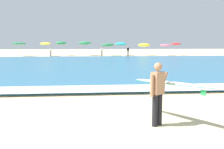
# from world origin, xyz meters

# --- Properties ---
(ground_plane) EXTENTS (160.00, 160.00, 0.00)m
(ground_plane) POSITION_xyz_m (0.00, 0.00, 0.00)
(ground_plane) COLOR beige
(sea) EXTENTS (120.00, 28.00, 0.14)m
(sea) POSITION_xyz_m (0.00, 19.61, 0.07)
(sea) COLOR teal
(sea) RESTS_ON ground
(surf_foam) EXTENTS (120.00, 1.78, 0.01)m
(surf_foam) POSITION_xyz_m (0.00, 6.21, 0.15)
(surf_foam) COLOR white
(surf_foam) RESTS_ON sea
(surfer_with_board) EXTENTS (1.76, 2.41, 1.73)m
(surfer_with_board) POSITION_xyz_m (2.00, 1.45, 1.03)
(surfer_with_board) COLOR black
(surfer_with_board) RESTS_ON ground
(beach_umbrella_0) EXTENTS (2.26, 2.28, 2.34)m
(beach_umbrella_0) POSITION_xyz_m (-11.55, 37.65, 2.08)
(beach_umbrella_0) COLOR beige
(beach_umbrella_0) RESTS_ON ground
(beach_umbrella_1) EXTENTS (1.79, 1.81, 2.33)m
(beach_umbrella_1) POSITION_xyz_m (-7.17, 37.31, 2.05)
(beach_umbrella_1) COLOR beige
(beach_umbrella_1) RESTS_ON ground
(beach_umbrella_2) EXTENTS (1.79, 1.80, 2.45)m
(beach_umbrella_2) POSITION_xyz_m (-4.73, 38.24, 2.15)
(beach_umbrella_2) COLOR beige
(beach_umbrella_2) RESTS_ON ground
(beach_umbrella_3) EXTENTS (2.24, 2.24, 2.43)m
(beach_umbrella_3) POSITION_xyz_m (-0.67, 38.23, 2.16)
(beach_umbrella_3) COLOR beige
(beach_umbrella_3) RESTS_ON ground
(beach_umbrella_4) EXTENTS (2.07, 2.11, 2.16)m
(beach_umbrella_4) POSITION_xyz_m (3.15, 37.00, 1.83)
(beach_umbrella_4) COLOR beige
(beach_umbrella_4) RESTS_ON ground
(beach_umbrella_5) EXTENTS (1.98, 2.01, 2.32)m
(beach_umbrella_5) POSITION_xyz_m (5.45, 37.63, 2.01)
(beach_umbrella_5) COLOR beige
(beach_umbrella_5) RESTS_ON ground
(beach_umbrella_6) EXTENTS (2.18, 2.19, 2.13)m
(beach_umbrella_6) POSITION_xyz_m (9.73, 38.66, 1.80)
(beach_umbrella_6) COLOR beige
(beach_umbrella_6) RESTS_ON ground
(beach_umbrella_7) EXTENTS (1.85, 1.87, 2.01)m
(beach_umbrella_7) POSITION_xyz_m (12.89, 36.52, 1.78)
(beach_umbrella_7) COLOR beige
(beach_umbrella_7) RESTS_ON ground
(beach_umbrella_8) EXTENTS (1.72, 1.72, 2.21)m
(beach_umbrella_8) POSITION_xyz_m (15.48, 38.60, 2.00)
(beach_umbrella_8) COLOR beige
(beach_umbrella_8) RESTS_ON ground
(beachgoer_near_row_left) EXTENTS (0.32, 0.20, 1.58)m
(beachgoer_near_row_left) POSITION_xyz_m (-6.19, 36.21, 0.84)
(beachgoer_near_row_left) COLOR #383842
(beachgoer_near_row_left) RESTS_ON ground
(beachgoer_near_row_mid) EXTENTS (0.32, 0.20, 1.58)m
(beachgoer_near_row_mid) POSITION_xyz_m (2.12, 36.68, 0.84)
(beachgoer_near_row_mid) COLOR #383842
(beachgoer_near_row_mid) RESTS_ON ground
(beachgoer_near_row_right) EXTENTS (0.32, 0.20, 1.58)m
(beachgoer_near_row_right) POSITION_xyz_m (6.50, 36.36, 0.84)
(beachgoer_near_row_right) COLOR #383842
(beachgoer_near_row_right) RESTS_ON ground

